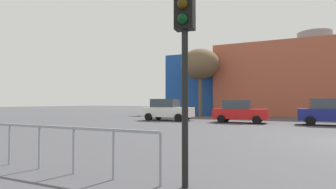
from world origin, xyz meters
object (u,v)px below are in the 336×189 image
Objects in this scene: parked_car_2 at (331,112)px; bare_tree_0 at (200,65)px; parked_car_0 at (167,110)px; traffic_light_near_left at (184,36)px; parked_car_1 at (239,112)px.

bare_tree_0 is at bearing 145.61° from parked_car_2.
parked_car_0 is 1.03× the size of parked_car_2.
traffic_light_near_left is (8.11, -16.78, 1.87)m from parked_car_0.
parked_car_1 is at bearing -178.24° from traffic_light_near_left.
parked_car_2 is at bearing 0.00° from parked_car_1.
parked_car_2 is (6.15, 0.00, 0.04)m from parked_car_1.
parked_car_0 is at bearing -180.00° from parked_car_1.
bare_tree_0 is at bearing -167.48° from traffic_light_near_left.
parked_car_0 reaches higher than parked_car_2.
parked_car_0 reaches higher than parked_car_1.
parked_car_1 is 11.27m from bare_tree_0.
traffic_light_near_left is 26.32m from bare_tree_0.
parked_car_0 is 12.38m from parked_car_2.
traffic_light_near_left is at bearing -64.20° from parked_car_0.
bare_tree_0 is at bearing 125.41° from parked_car_1.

